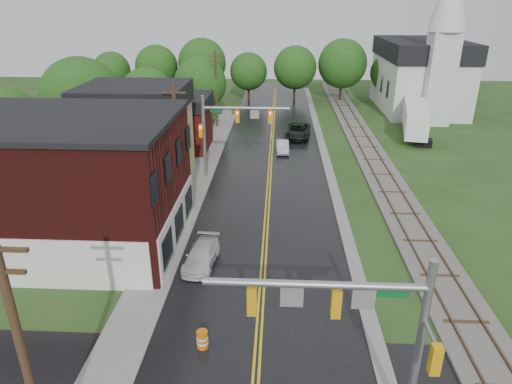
# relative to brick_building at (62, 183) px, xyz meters

# --- Properties ---
(main_road) EXTENTS (10.00, 90.00, 0.02)m
(main_road) POSITION_rel_brick_building_xyz_m (12.48, 15.00, -4.15)
(main_road) COLOR black
(main_road) RESTS_ON ground
(curb_right) EXTENTS (0.80, 70.00, 0.12)m
(curb_right) POSITION_rel_brick_building_xyz_m (17.88, 20.00, -4.15)
(curb_right) COLOR gray
(curb_right) RESTS_ON ground
(sidewalk_left) EXTENTS (2.40, 50.00, 0.12)m
(sidewalk_left) POSITION_rel_brick_building_xyz_m (6.28, 10.00, -4.15)
(sidewalk_left) COLOR gray
(sidewalk_left) RESTS_ON ground
(brick_building) EXTENTS (14.30, 10.30, 8.30)m
(brick_building) POSITION_rel_brick_building_xyz_m (0.00, 0.00, 0.00)
(brick_building) COLOR #42100E
(brick_building) RESTS_ON ground
(yellow_house) EXTENTS (8.00, 7.00, 6.40)m
(yellow_house) POSITION_rel_brick_building_xyz_m (1.48, 11.00, -0.95)
(yellow_house) COLOR tan
(yellow_house) RESTS_ON ground
(darkred_building) EXTENTS (7.00, 6.00, 4.40)m
(darkred_building) POSITION_rel_brick_building_xyz_m (2.48, 20.00, -1.95)
(darkred_building) COLOR #3F0F0C
(darkred_building) RESTS_ON ground
(church) EXTENTS (10.40, 18.40, 20.00)m
(church) POSITION_rel_brick_building_xyz_m (32.48, 38.74, 1.68)
(church) COLOR silver
(church) RESTS_ON ground
(railroad) EXTENTS (3.20, 80.00, 0.30)m
(railroad) POSITION_rel_brick_building_xyz_m (22.48, 20.00, -4.05)
(railroad) COLOR #59544C
(railroad) RESTS_ON ground
(traffic_signal_near) EXTENTS (7.34, 0.30, 7.20)m
(traffic_signal_near) POSITION_rel_brick_building_xyz_m (15.96, -13.00, 0.82)
(traffic_signal_near) COLOR gray
(traffic_signal_near) RESTS_ON ground
(traffic_signal_far) EXTENTS (7.34, 0.43, 7.20)m
(traffic_signal_far) POSITION_rel_brick_building_xyz_m (9.01, 12.00, 0.82)
(traffic_signal_far) COLOR gray
(traffic_signal_far) RESTS_ON ground
(utility_pole_a) EXTENTS (1.80, 0.28, 9.00)m
(utility_pole_a) POSITION_rel_brick_building_xyz_m (5.68, -15.00, 0.57)
(utility_pole_a) COLOR #382616
(utility_pole_a) RESTS_ON ground
(utility_pole_b) EXTENTS (1.80, 0.28, 9.00)m
(utility_pole_b) POSITION_rel_brick_building_xyz_m (5.68, 7.00, 0.57)
(utility_pole_b) COLOR #382616
(utility_pole_b) RESTS_ON ground
(utility_pole_c) EXTENTS (1.80, 0.28, 9.00)m
(utility_pole_c) POSITION_rel_brick_building_xyz_m (5.68, 29.00, 0.57)
(utility_pole_c) COLOR #382616
(utility_pole_c) RESTS_ON ground
(tree_left_a) EXTENTS (6.80, 6.80, 8.67)m
(tree_left_a) POSITION_rel_brick_building_xyz_m (-7.36, 6.90, 0.96)
(tree_left_a) COLOR black
(tree_left_a) RESTS_ON ground
(tree_left_b) EXTENTS (7.60, 7.60, 9.69)m
(tree_left_b) POSITION_rel_brick_building_xyz_m (-5.36, 16.90, 1.57)
(tree_left_b) COLOR black
(tree_left_b) RESTS_ON ground
(tree_left_c) EXTENTS (6.00, 6.00, 7.65)m
(tree_left_c) POSITION_rel_brick_building_xyz_m (-1.36, 24.90, 0.36)
(tree_left_c) COLOR black
(tree_left_c) RESTS_ON ground
(tree_left_e) EXTENTS (6.40, 6.40, 8.16)m
(tree_left_e) POSITION_rel_brick_building_xyz_m (3.64, 30.90, 0.66)
(tree_left_e) COLOR black
(tree_left_e) RESTS_ON ground
(suv_dark) EXTENTS (3.11, 5.76, 1.53)m
(suv_dark) POSITION_rel_brick_building_xyz_m (15.39, 24.77, -3.38)
(suv_dark) COLOR black
(suv_dark) RESTS_ON ground
(sedan_silver) EXTENTS (1.34, 3.60, 1.17)m
(sedan_silver) POSITION_rel_brick_building_xyz_m (13.64, 19.50, -3.56)
(sedan_silver) COLOR #B4B4B9
(sedan_silver) RESTS_ON ground
(pickup_white) EXTENTS (1.99, 4.16, 1.17)m
(pickup_white) POSITION_rel_brick_building_xyz_m (8.82, -2.21, -3.57)
(pickup_white) COLOR silver
(pickup_white) RESTS_ON ground
(semi_trailer) EXTENTS (4.55, 10.95, 3.47)m
(semi_trailer) POSITION_rel_brick_building_xyz_m (28.61, 26.15, -2.06)
(semi_trailer) COLOR black
(semi_trailer) RESTS_ON ground
(construction_barrel) EXTENTS (0.66, 0.66, 0.90)m
(construction_barrel) POSITION_rel_brick_building_xyz_m (9.98, -9.18, -3.70)
(construction_barrel) COLOR #D56509
(construction_barrel) RESTS_ON ground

